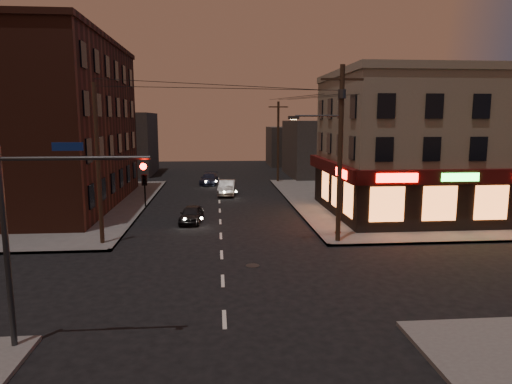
{
  "coord_description": "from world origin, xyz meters",
  "views": [
    {
      "loc": [
        -0.21,
        -19.58,
        7.14
      ],
      "look_at": [
        1.94,
        5.1,
        3.2
      ],
      "focal_mm": 32.0,
      "sensor_mm": 36.0,
      "label": 1
    }
  ],
  "objects": [
    {
      "name": "fire_hydrant",
      "position": [
        6.86,
        6.0,
        0.57
      ],
      "size": [
        0.34,
        0.34,
        0.76
      ],
      "rotation": [
        0.0,
        0.0,
        0.13
      ],
      "color": "maroon",
      "rests_on": "sidewalk_ne"
    },
    {
      "name": "sedan_mid",
      "position": [
        0.77,
        23.56,
        0.72
      ],
      "size": [
        1.95,
        4.49,
        1.44
      ],
      "primitive_type": "imported",
      "rotation": [
        0.0,
        0.0,
        -0.1
      ],
      "color": "slate",
      "rests_on": "ground"
    },
    {
      "name": "pizza_building",
      "position": [
        15.93,
        13.43,
        5.35
      ],
      "size": [
        15.85,
        12.85,
        10.5
      ],
      "color": "gray",
      "rests_on": "sidewalk_ne"
    },
    {
      "name": "bg_building_ne_b",
      "position": [
        12.0,
        52.0,
        3.0
      ],
      "size": [
        8.0,
        8.0,
        6.0
      ],
      "primitive_type": "cube",
      "color": "#3F3D3A",
      "rests_on": "ground"
    },
    {
      "name": "sidewalk_ne",
      "position": [
        18.0,
        19.0,
        0.07
      ],
      "size": [
        24.0,
        28.0,
        0.15
      ],
      "primitive_type": "cube",
      "color": "#514F4C",
      "rests_on": "ground"
    },
    {
      "name": "bg_building_ne_a",
      "position": [
        14.0,
        38.0,
        3.5
      ],
      "size": [
        10.0,
        12.0,
        7.0
      ],
      "primitive_type": "cube",
      "color": "#3F3D3A",
      "rests_on": "ground"
    },
    {
      "name": "brick_apartment",
      "position": [
        -14.5,
        19.0,
        6.65
      ],
      "size": [
        12.0,
        20.0,
        13.0
      ],
      "primitive_type": "cube",
      "color": "#4A2317",
      "rests_on": "sidewalk_nw"
    },
    {
      "name": "utility_pole_main",
      "position": [
        6.68,
        5.8,
        5.76
      ],
      "size": [
        4.2,
        0.44,
        10.0
      ],
      "color": "#382619",
      "rests_on": "sidewalk_ne"
    },
    {
      "name": "ground",
      "position": [
        0.0,
        0.0,
        0.0
      ],
      "size": [
        120.0,
        120.0,
        0.0
      ],
      "primitive_type": "plane",
      "color": "black",
      "rests_on": "ground"
    },
    {
      "name": "sidewalk_nw",
      "position": [
        -18.0,
        19.0,
        0.07
      ],
      "size": [
        24.0,
        28.0,
        0.15
      ],
      "primitive_type": "cube",
      "color": "#514F4C",
      "rests_on": "ground"
    },
    {
      "name": "sedan_far",
      "position": [
        -1.05,
        30.91,
        0.63
      ],
      "size": [
        2.24,
        4.51,
        1.26
      ],
      "primitive_type": "imported",
      "rotation": [
        0.0,
        0.0,
        -0.11
      ],
      "color": "#1B2237",
      "rests_on": "ground"
    },
    {
      "name": "utility_pole_west",
      "position": [
        -6.8,
        6.5,
        4.65
      ],
      "size": [
        0.24,
        0.24,
        9.0
      ],
      "primitive_type": "cylinder",
      "color": "#382619",
      "rests_on": "sidewalk_nw"
    },
    {
      "name": "traffic_signal",
      "position": [
        -5.57,
        -5.6,
        4.16
      ],
      "size": [
        4.49,
        0.32,
        6.47
      ],
      "color": "#333538",
      "rests_on": "ground"
    },
    {
      "name": "sedan_near",
      "position": [
        -2.01,
        11.94,
        0.6
      ],
      "size": [
        1.81,
        3.65,
        1.19
      ],
      "primitive_type": "imported",
      "rotation": [
        0.0,
        0.0,
        -0.12
      ],
      "color": "black",
      "rests_on": "ground"
    },
    {
      "name": "utility_pole_far",
      "position": [
        6.8,
        32.0,
        4.65
      ],
      "size": [
        0.26,
        0.26,
        9.0
      ],
      "primitive_type": "cylinder",
      "color": "#382619",
      "rests_on": "sidewalk_ne"
    },
    {
      "name": "bg_building_nw",
      "position": [
        -13.0,
        42.0,
        4.0
      ],
      "size": [
        9.0,
        10.0,
        8.0
      ],
      "primitive_type": "cube",
      "color": "#3F3D3A",
      "rests_on": "ground"
    }
  ]
}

